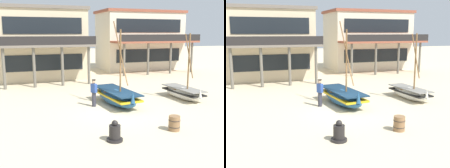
% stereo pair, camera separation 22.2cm
% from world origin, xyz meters
% --- Properties ---
extents(ground_plane, '(120.00, 120.00, 0.00)m').
position_xyz_m(ground_plane, '(0.00, 0.00, 0.00)').
color(ground_plane, beige).
extents(fishing_boat_near_left, '(1.41, 3.59, 4.43)m').
position_xyz_m(fishing_boat_near_left, '(5.24, 1.17, 0.45)').
color(fishing_boat_near_left, silver).
rests_on(fishing_boat_near_left, ground).
extents(fishing_boat_centre_large, '(1.89, 4.42, 5.16)m').
position_xyz_m(fishing_boat_centre_large, '(0.40, 1.29, 0.54)').
color(fishing_boat_centre_large, '#23517A').
rests_on(fishing_boat_centre_large, ground).
extents(fisherman_by_hull, '(0.37, 0.42, 1.68)m').
position_xyz_m(fisherman_by_hull, '(-1.04, 1.36, 0.83)').
color(fisherman_by_hull, '#33333D').
rests_on(fisherman_by_hull, ground).
extents(capstan_winch, '(0.69, 0.69, 0.91)m').
position_xyz_m(capstan_winch, '(-1.76, -4.16, 0.35)').
color(capstan_winch, black).
rests_on(capstan_winch, ground).
extents(wooden_barrel, '(0.56, 0.56, 0.70)m').
position_xyz_m(wooden_barrel, '(1.26, -3.94, 0.35)').
color(wooden_barrel, olive).
rests_on(wooden_barrel, ground).
extents(harbor_building_main, '(8.40, 9.29, 6.83)m').
position_xyz_m(harbor_building_main, '(-2.79, 14.07, 3.42)').
color(harbor_building_main, beige).
rests_on(harbor_building_main, ground).
extents(harbor_building_annex, '(10.00, 8.53, 7.02)m').
position_xyz_m(harbor_building_annex, '(9.34, 16.77, 3.52)').
color(harbor_building_annex, beige).
rests_on(harbor_building_annex, ground).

